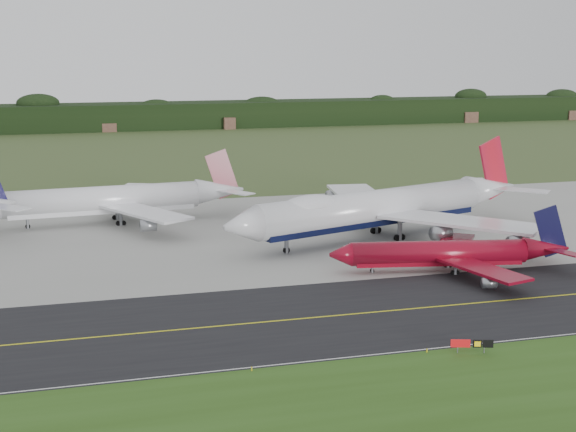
% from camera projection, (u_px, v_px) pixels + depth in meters
% --- Properties ---
extents(ground, '(600.00, 600.00, 0.00)m').
position_uv_depth(ground, '(393.00, 301.00, 122.15)').
color(ground, '#405025').
rests_on(ground, ground).
extents(grass_verge, '(400.00, 30.00, 0.01)m').
position_uv_depth(grass_verge, '(513.00, 396.00, 89.07)').
color(grass_verge, '#2D4E16').
rests_on(grass_verge, ground).
extents(taxiway, '(400.00, 32.00, 0.02)m').
position_uv_depth(taxiway, '(403.00, 310.00, 118.36)').
color(taxiway, black).
rests_on(taxiway, ground).
extents(apron, '(400.00, 78.00, 0.01)m').
position_uv_depth(apron, '(301.00, 229.00, 170.33)').
color(apron, gray).
rests_on(apron, ground).
extents(taxiway_centreline, '(400.00, 0.40, 0.00)m').
position_uv_depth(taxiway_centreline, '(403.00, 309.00, 118.36)').
color(taxiway_centreline, '#CBC513').
rests_on(taxiway_centreline, taxiway).
extents(taxiway_edge_line, '(400.00, 0.25, 0.00)m').
position_uv_depth(taxiway_edge_line, '(451.00, 347.00, 103.71)').
color(taxiway_edge_line, silver).
rests_on(taxiway_edge_line, taxiway).
extents(horizon_treeline, '(700.00, 25.00, 12.00)m').
position_uv_depth(horizon_treeline, '(172.00, 117.00, 379.69)').
color(horizon_treeline, black).
rests_on(horizon_treeline, ground).
extents(jet_ba_747, '(72.84, 58.81, 18.78)m').
position_uv_depth(jet_ba_747, '(382.00, 207.00, 161.51)').
color(jet_ba_747, silver).
rests_on(jet_ba_747, ground).
extents(jet_red_737, '(42.10, 33.90, 11.40)m').
position_uv_depth(jet_red_737, '(452.00, 253.00, 138.11)').
color(jet_red_737, maroon).
rests_on(jet_red_737, ground).
extents(jet_star_tail, '(58.24, 48.63, 15.36)m').
position_uv_depth(jet_star_tail, '(117.00, 200.00, 175.83)').
color(jet_star_tail, white).
rests_on(jet_star_tail, ground).
extents(taxiway_sign, '(5.18, 1.76, 1.78)m').
position_uv_depth(taxiway_sign, '(472.00, 344.00, 101.34)').
color(taxiway_sign, slate).
rests_on(taxiway_sign, ground).
extents(edge_marker_left, '(0.16, 0.16, 0.50)m').
position_uv_depth(edge_marker_left, '(252.00, 369.00, 95.99)').
color(edge_marker_left, yellow).
rests_on(edge_marker_left, ground).
extents(edge_marker_center, '(0.16, 0.16, 0.50)m').
position_uv_depth(edge_marker_center, '(427.00, 351.00, 101.76)').
color(edge_marker_center, yellow).
rests_on(edge_marker_center, ground).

